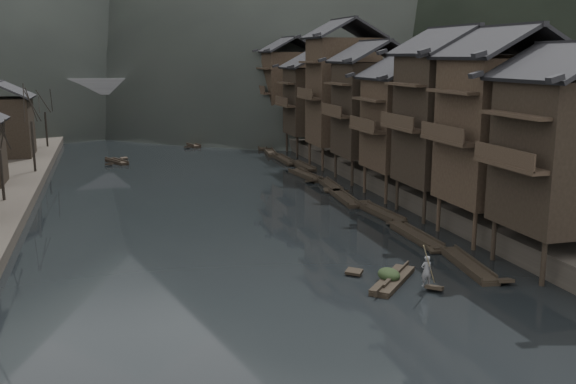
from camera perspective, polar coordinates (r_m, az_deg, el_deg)
name	(u,v)px	position (r m, az deg, el deg)	size (l,w,h in m)	color
water	(252,252)	(41.94, -3.24, -5.37)	(300.00, 300.00, 0.00)	black
right_bank	(437,142)	(91.04, 13.07, 4.36)	(40.00, 200.00, 1.80)	#2D2823
stilt_houses	(379,92)	(64.28, 8.12, 8.83)	(9.00, 67.60, 16.86)	black
moored_sampans	(310,175)	(67.90, 1.94, 1.55)	(3.16, 69.00, 0.47)	black
midriver_boats	(153,143)	(95.26, -11.89, 4.32)	(12.95, 37.40, 0.44)	black
stone_bridge	(159,101)	(111.69, -11.37, 7.97)	(40.00, 6.00, 9.00)	#4C4C4F
hero_sampan	(393,279)	(36.83, 9.30, -7.68)	(4.36, 4.68, 0.44)	black
cargo_heap	(389,269)	(36.73, 8.97, -6.74)	(1.21, 1.58, 0.72)	black
boatman	(426,267)	(35.83, 12.20, -6.50)	(0.63, 0.41, 1.73)	slate
bamboo_pole	(432,223)	(35.23, 12.66, -2.67)	(0.06, 0.06, 4.27)	#8C7A51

